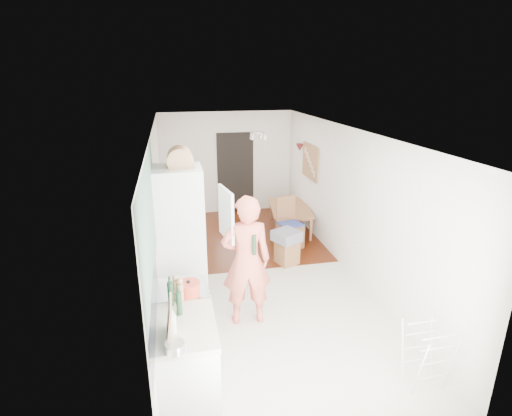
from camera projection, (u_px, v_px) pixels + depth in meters
name	position (u px, v px, depth m)	size (l,w,h in m)	color
room_shell	(257.00, 207.00, 6.56)	(3.20, 7.00, 2.50)	white
floor	(257.00, 275.00, 6.95)	(3.20, 7.00, 0.01)	beige
wood_floor_overlay	(239.00, 235.00, 8.67)	(3.20, 3.30, 0.01)	#4F2206
sage_wall_panel	(150.00, 222.00, 4.20)	(0.02, 3.00, 1.30)	slate
tile_splashback	(154.00, 308.00, 3.91)	(0.02, 1.90, 0.50)	black
doorway_recess	(235.00, 173.00, 9.90)	(0.90, 0.04, 2.00)	black
base_cabinet	(188.00, 364.00, 4.19)	(0.60, 0.90, 0.86)	silver
worktop	(185.00, 327.00, 4.05)	(0.62, 0.92, 0.06)	beige
range_cooker	(185.00, 322.00, 4.89)	(0.60, 0.60, 0.88)	silver
cooker_top	(182.00, 289.00, 4.74)	(0.60, 0.60, 0.04)	silver
fridge_housing	(181.00, 242.00, 5.64)	(0.66, 0.66, 2.15)	silver
fridge_door	(226.00, 214.00, 5.33)	(0.56, 0.04, 0.70)	silver
fridge_interior	(202.00, 208.00, 5.55)	(0.02, 0.52, 0.66)	white
pinboard	(311.00, 162.00, 8.53)	(0.03, 0.90, 0.70)	tan
pinboard_frame	(310.00, 162.00, 8.53)	(0.01, 0.94, 0.74)	#9C5937
wall_sconce	(300.00, 147.00, 9.07)	(0.18, 0.18, 0.16)	maroon
person	(246.00, 250.00, 5.33)	(0.80, 0.52, 2.19)	#F06D58
dining_table	(291.00, 220.00, 8.93)	(1.29, 0.72, 0.45)	#9C5937
dining_chair	(290.00, 223.00, 7.94)	(0.43, 0.43, 1.02)	#9C5937
stool	(287.00, 252.00, 7.32)	(0.35, 0.35, 0.46)	#9C5937
grey_drape	(287.00, 236.00, 7.21)	(0.42, 0.42, 0.19)	slate
drying_rack	(426.00, 357.00, 4.37)	(0.38, 0.35, 0.75)	silver
bread_bin	(180.00, 160.00, 5.28)	(0.37, 0.35, 0.19)	tan
red_casserole	(189.00, 289.00, 4.55)	(0.26, 0.26, 0.15)	#D7442A
steel_pan	(175.00, 347.00, 3.62)	(0.18, 0.18, 0.09)	silver
held_bottle	(254.00, 245.00, 5.17)	(0.06, 0.06, 0.27)	#1D3F24
bottle_a	(179.00, 303.00, 4.16)	(0.06, 0.06, 0.27)	#1D3F24
bottle_b	(171.00, 294.00, 4.33)	(0.06, 0.06, 0.28)	#1D3F24
bottle_c	(172.00, 324.00, 3.87)	(0.08, 0.08, 0.20)	silver
pepper_mill_front	(176.00, 290.00, 4.44)	(0.06, 0.06, 0.24)	tan
pepper_mill_back	(181.00, 293.00, 4.39)	(0.06, 0.06, 0.23)	tan
chopping_boards	(169.00, 320.00, 3.75)	(0.04, 0.30, 0.40)	tan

